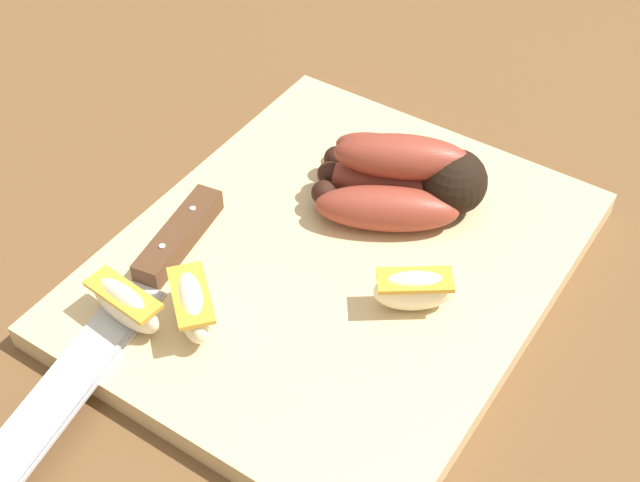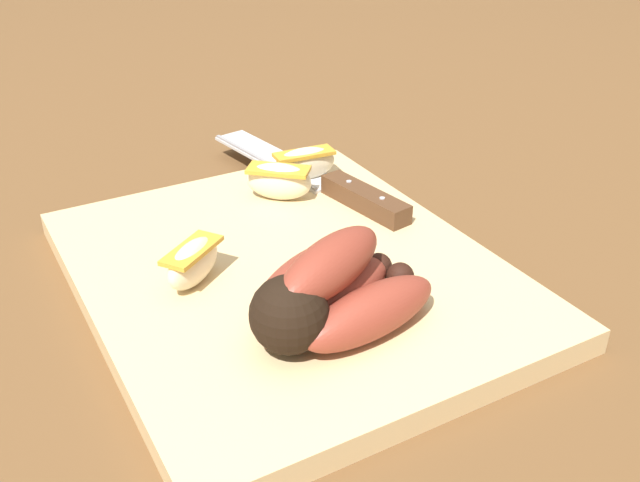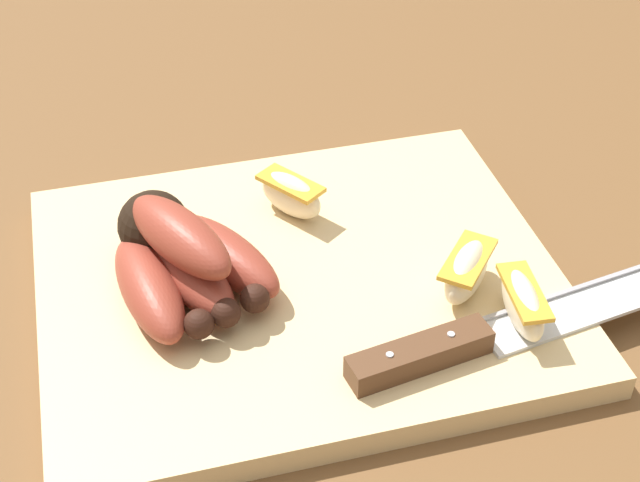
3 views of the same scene
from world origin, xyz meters
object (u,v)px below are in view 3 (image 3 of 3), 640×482
Objects in this scene: apple_wedge_middle at (523,303)px; apple_wedge_far at (467,271)px; banana_bunch at (181,257)px; apple_wedge_near at (291,194)px; chefs_knife at (483,335)px.

apple_wedge_middle is 1.05× the size of apple_wedge_far.
banana_bunch is 0.20m from apple_wedge_far.
apple_wedge_far reaches higher than apple_wedge_middle.
banana_bunch is at bearing 33.39° from apple_wedge_near.
apple_wedge_near reaches higher than chefs_knife.
chefs_knife is at bearing 19.26° from apple_wedge_middle.
apple_wedge_middle is at bearing 155.51° from banana_bunch.
chefs_knife is 4.68× the size of apple_wedge_near.
chefs_knife is 4.27× the size of apple_wedge_middle.
apple_wedge_middle is at bearing 121.57° from apple_wedge_far.
chefs_knife is at bearing 149.23° from banana_bunch.
apple_wedge_near is at bearing -50.99° from apple_wedge_far.
apple_wedge_middle reaches higher than chefs_knife.
apple_wedge_near is at bearing -62.29° from chefs_knife.
apple_wedge_middle is 0.05m from apple_wedge_far.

